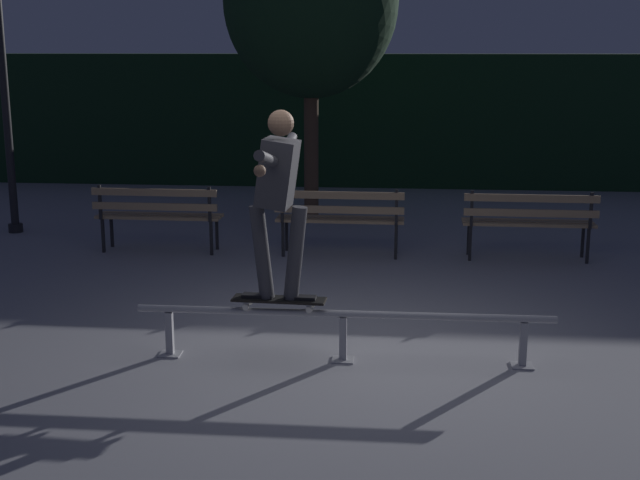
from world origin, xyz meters
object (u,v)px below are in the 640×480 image
Objects in this scene: skateboard at (279,300)px; skateboarder at (278,189)px; park_bench_left_center at (340,214)px; grind_rail at (343,323)px; tree_behind_benches at (311,1)px; lamp_post_left at (2,54)px; park_bench_leftmost at (158,211)px; park_bench_right_center at (529,218)px.

skateboard is 0.94m from skateboarder.
grind_rail is at bearing -85.50° from park_bench_left_center.
skateboarder is at bearing -86.60° from tree_behind_benches.
skateboarder is at bearing -93.85° from park_bench_left_center.
lamp_post_left reaches higher than grind_rail.
tree_behind_benches is (-0.36, 6.08, 2.71)m from skateboard.
tree_behind_benches reaches higher than skateboard.
tree_behind_benches is at bearing 98.36° from grind_rail.
park_bench_left_center reaches higher than skateboard.
tree_behind_benches reaches higher than park_bench_leftmost.
skateboard is 4.19m from park_bench_leftmost.
skateboarder is (0.00, -0.00, 0.94)m from skateboard.
park_bench_left_center is at bearing 94.50° from grind_rail.
park_bench_left_center is at bearing 180.00° from park_bench_right_center.
tree_behind_benches reaches higher than park_bench_right_center.
skateboarder reaches higher than park_bench_leftmost.
lamp_post_left is at bearing 167.79° from park_bench_left_center.
park_bench_left_center and park_bench_right_center have the same top height.
grind_rail is 7.15m from lamp_post_left.
tree_behind_benches is at bearing 93.40° from skateboarder.
lamp_post_left is (-4.44, 4.66, 1.97)m from skateboard.
grind_rail is 2.17× the size of park_bench_right_center.
skateboard is (-0.53, -0.00, 0.18)m from grind_rail.
park_bench_left_center is 2.32m from park_bench_right_center.
park_bench_leftmost is 1.00× the size of park_bench_right_center.
park_bench_right_center is (2.56, 3.65, -0.91)m from skateboarder.
tree_behind_benches is at bearing 140.24° from park_bench_right_center.
park_bench_left_center is (0.25, 3.65, 0.02)m from skateboard.
grind_rail is 3.66m from park_bench_left_center.
tree_behind_benches is (-2.92, 2.43, 2.68)m from park_bench_right_center.
grind_rail is 4.40× the size of skateboard.
park_bench_right_center is (2.03, 3.65, 0.20)m from grind_rail.
tree_behind_benches reaches higher than grind_rail.
park_bench_right_center is at bearing 60.88° from grind_rail.
skateboard is 6.66m from tree_behind_benches.
skateboard is 0.49× the size of park_bench_leftmost.
park_bench_right_center is (2.57, 3.65, 0.02)m from skateboard.
tree_behind_benches reaches higher than skateboarder.
lamp_post_left is at bearing 136.89° from grind_rail.
grind_rail is 2.17× the size of park_bench_leftmost.
tree_behind_benches is at bearing 93.37° from skateboard.
skateboarder reaches higher than park_bench_left_center.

